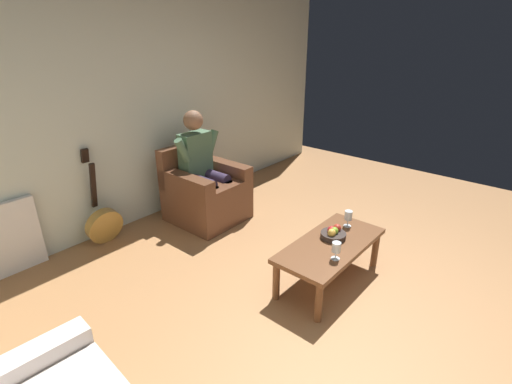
{
  "coord_description": "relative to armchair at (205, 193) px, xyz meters",
  "views": [
    {
      "loc": [
        2.42,
        0.82,
        2.06
      ],
      "look_at": [
        -0.16,
        -1.36,
        0.6
      ],
      "focal_mm": 26.6,
      "sensor_mm": 36.0,
      "label": 1
    }
  ],
  "objects": [
    {
      "name": "radiator",
      "position": [
        1.92,
        -0.53,
        0.02
      ],
      "size": [
        0.62,
        0.06,
        0.68
      ],
      "primitive_type": "cube",
      "color": "white",
      "rests_on": "ground"
    },
    {
      "name": "armchair",
      "position": [
        0.0,
        0.0,
        0.0
      ],
      "size": [
        0.76,
        0.78,
        0.85
      ],
      "rotation": [
        0.0,
        0.0,
        0.01
      ],
      "color": "brown",
      "rests_on": "ground"
    },
    {
      "name": "guitar",
      "position": [
        1.06,
        -0.4,
        -0.09
      ],
      "size": [
        0.37,
        0.26,
        0.99
      ],
      "color": "#AD8139",
      "rests_on": "ground"
    },
    {
      "name": "wine_glass_near",
      "position": [
        0.34,
        1.88,
        0.17
      ],
      "size": [
        0.07,
        0.07,
        0.15
      ],
      "color": "silver",
      "rests_on": "coffee_table"
    },
    {
      "name": "ground_plane",
      "position": [
        0.27,
        2.22,
        -0.32
      ],
      "size": [
        7.09,
        7.09,
        0.0
      ],
      "primitive_type": "plane",
      "color": "#A77345"
    },
    {
      "name": "fruit_bowl",
      "position": [
        0.06,
        1.7,
        0.11
      ],
      "size": [
        0.22,
        0.22,
        0.11
      ],
      "color": "#302722",
      "rests_on": "coffee_table"
    },
    {
      "name": "wine_glass_far",
      "position": [
        -0.21,
        1.7,
        0.17
      ],
      "size": [
        0.07,
        0.07,
        0.16
      ],
      "color": "silver",
      "rests_on": "coffee_table"
    },
    {
      "name": "wall_back",
      "position": [
        0.27,
        -0.6,
        1.01
      ],
      "size": [
        6.31,
        0.06,
        2.65
      ],
      "primitive_type": "cube",
      "color": "silver",
      "rests_on": "ground"
    },
    {
      "name": "person_seated",
      "position": [
        0.0,
        -0.02,
        0.36
      ],
      "size": [
        0.63,
        0.55,
        1.25
      ],
      "rotation": [
        0.0,
        0.0,
        0.01
      ],
      "color": "#4C6E4F",
      "rests_on": "ground"
    },
    {
      "name": "coffee_table",
      "position": [
        0.15,
        1.73,
        0.01
      ],
      "size": [
        1.09,
        0.51,
        0.38
      ],
      "rotation": [
        0.0,
        0.0,
        -0.01
      ],
      "color": "brown",
      "rests_on": "ground"
    }
  ]
}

